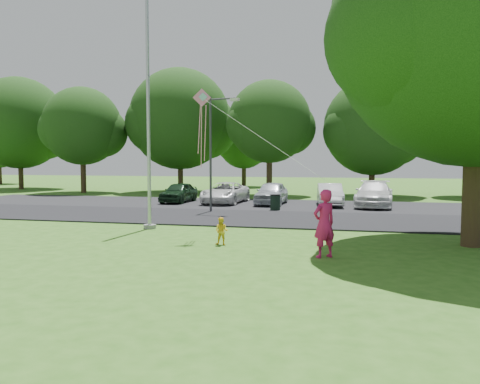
% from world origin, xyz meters
% --- Properties ---
extents(ground, '(120.00, 120.00, 0.00)m').
position_xyz_m(ground, '(0.00, 0.00, 0.00)').
color(ground, '#2F631A').
rests_on(ground, ground).
extents(park_road, '(60.00, 6.00, 0.06)m').
position_xyz_m(park_road, '(0.00, 9.00, 0.03)').
color(park_road, black).
rests_on(park_road, ground).
extents(parking_strip, '(42.00, 7.00, 0.06)m').
position_xyz_m(parking_strip, '(0.00, 15.50, 0.03)').
color(parking_strip, black).
rests_on(parking_strip, ground).
extents(flagpole, '(0.50, 0.50, 10.00)m').
position_xyz_m(flagpole, '(-3.50, 5.00, 4.17)').
color(flagpole, '#B7BABF').
rests_on(flagpole, ground).
extents(street_lamp, '(1.67, 0.51, 6.00)m').
position_xyz_m(street_lamp, '(-2.50, 11.01, 3.60)').
color(street_lamp, '#3F3F44').
rests_on(street_lamp, ground).
extents(trash_can, '(0.56, 0.56, 0.89)m').
position_xyz_m(trash_can, '(0.46, 12.46, 0.45)').
color(trash_can, black).
rests_on(trash_can, ground).
extents(big_tree, '(9.69, 9.12, 11.63)m').
position_xyz_m(big_tree, '(7.98, 3.63, 6.84)').
color(big_tree, '#332316').
rests_on(big_tree, ground).
extents(tree_row, '(64.35, 11.94, 10.88)m').
position_xyz_m(tree_row, '(1.59, 24.23, 5.71)').
color(tree_row, '#332316').
rests_on(tree_row, ground).
extents(horizon_trees, '(77.46, 7.20, 7.02)m').
position_xyz_m(horizon_trees, '(4.06, 33.88, 4.30)').
color(horizon_trees, '#332316').
rests_on(horizon_trees, ground).
extents(parked_cars, '(13.96, 5.18, 1.46)m').
position_xyz_m(parked_cars, '(0.44, 15.58, 0.73)').
color(parked_cars, black).
rests_on(parked_cars, ground).
extents(woman, '(0.84, 0.80, 1.93)m').
position_xyz_m(woman, '(3.58, 0.93, 0.97)').
color(woman, '#CB1B5F').
rests_on(woman, ground).
extents(child_yellow, '(0.45, 0.36, 0.91)m').
position_xyz_m(child_yellow, '(0.26, 2.14, 0.45)').
color(child_yellow, yellow).
rests_on(child_yellow, ground).
extents(kite, '(4.62, 2.58, 3.02)m').
position_xyz_m(kite, '(-0.65, 3.18, 4.42)').
color(kite, pink).
rests_on(kite, ground).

